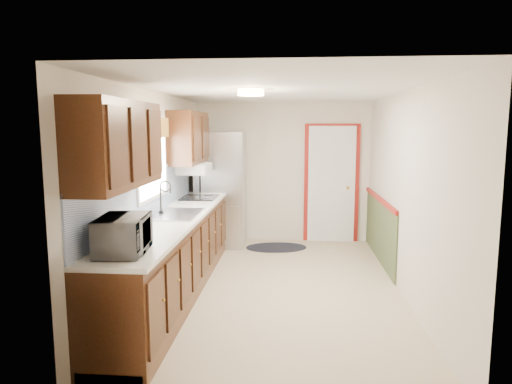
# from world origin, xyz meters

# --- Properties ---
(room_shell) EXTENTS (3.20, 5.20, 2.52)m
(room_shell) POSITION_xyz_m (0.00, 0.00, 1.20)
(room_shell) COLOR tan
(room_shell) RESTS_ON ground
(kitchen_run) EXTENTS (0.63, 4.00, 2.20)m
(kitchen_run) POSITION_xyz_m (-1.24, -0.29, 0.81)
(kitchen_run) COLOR #361A0C
(kitchen_run) RESTS_ON ground
(back_wall_trim) EXTENTS (1.12, 2.30, 2.08)m
(back_wall_trim) POSITION_xyz_m (0.99, 2.21, 0.89)
(back_wall_trim) COLOR maroon
(back_wall_trim) RESTS_ON ground
(ceiling_fixture) EXTENTS (0.30, 0.30, 0.06)m
(ceiling_fixture) POSITION_xyz_m (-0.30, -0.20, 2.36)
(ceiling_fixture) COLOR #FFD88C
(ceiling_fixture) RESTS_ON room_shell
(microwave) EXTENTS (0.37, 0.58, 0.37)m
(microwave) POSITION_xyz_m (-1.20, -1.88, 1.13)
(microwave) COLOR white
(microwave) RESTS_ON kitchen_run
(refrigerator) EXTENTS (0.81, 0.80, 1.90)m
(refrigerator) POSITION_xyz_m (-1.02, 2.05, 0.95)
(refrigerator) COLOR #B7B7BC
(refrigerator) RESTS_ON ground
(rug) EXTENTS (1.09, 0.79, 0.01)m
(rug) POSITION_xyz_m (-0.08, 1.90, 0.01)
(rug) COLOR black
(rug) RESTS_ON ground
(cooktop) EXTENTS (0.49, 0.59, 0.02)m
(cooktop) POSITION_xyz_m (-1.19, 1.12, 0.95)
(cooktop) COLOR black
(cooktop) RESTS_ON kitchen_run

